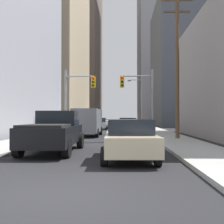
% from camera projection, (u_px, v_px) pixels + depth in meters
% --- Properties ---
extents(ground_plane, '(400.00, 400.00, 0.00)m').
position_uv_depth(ground_plane, '(58.00, 195.00, 5.70)').
color(ground_plane, black).
extents(sidewalk_left, '(2.74, 160.00, 0.15)m').
position_uv_depth(sidewalk_left, '(93.00, 125.00, 55.84)').
color(sidewalk_left, '#9E9E99').
rests_on(sidewalk_left, ground).
extents(sidewalk_right, '(2.74, 160.00, 0.15)m').
position_uv_depth(sidewalk_right, '(141.00, 125.00, 55.45)').
color(sidewalk_right, '#9E9E99').
rests_on(sidewalk_right, ground).
extents(pickup_truck_black, '(2.21, 5.47, 1.90)m').
position_uv_depth(pickup_truck_black, '(54.00, 132.00, 12.74)').
color(pickup_truck_black, black).
rests_on(pickup_truck_black, ground).
extents(cargo_van_grey, '(2.16, 5.22, 2.26)m').
position_uv_depth(cargo_van_grey, '(88.00, 121.00, 23.23)').
color(cargo_van_grey, slate).
rests_on(cargo_van_grey, ground).
extents(sedan_beige, '(1.96, 4.27, 1.52)m').
position_uv_depth(sedan_beige, '(130.00, 139.00, 10.30)').
color(sedan_beige, '#C6B793').
rests_on(sedan_beige, ground).
extents(sedan_blue, '(1.95, 4.24, 1.52)m').
position_uv_depth(sedan_blue, '(128.00, 125.00, 27.35)').
color(sedan_blue, navy).
rests_on(sedan_blue, ground).
extents(sedan_silver, '(1.95, 4.21, 1.52)m').
position_uv_depth(sedan_silver, '(100.00, 124.00, 35.36)').
color(sedan_silver, '#B7BABF').
rests_on(sedan_silver, ground).
extents(sedan_navy, '(1.95, 4.21, 1.52)m').
position_uv_depth(sedan_navy, '(127.00, 124.00, 35.45)').
color(sedan_navy, '#141E4C').
rests_on(sedan_navy, ground).
extents(traffic_signal_near_left, '(2.88, 0.44, 6.00)m').
position_uv_depth(traffic_signal_near_left, '(78.00, 91.00, 25.76)').
color(traffic_signal_near_left, gray).
rests_on(traffic_signal_near_left, ground).
extents(traffic_signal_near_right, '(3.08, 0.44, 6.00)m').
position_uv_depth(traffic_signal_near_right, '(139.00, 91.00, 25.53)').
color(traffic_signal_near_right, gray).
rests_on(traffic_signal_near_right, ground).
extents(utility_pole_right, '(2.20, 0.28, 10.33)m').
position_uv_depth(utility_pole_right, '(177.00, 62.00, 19.17)').
color(utility_pole_right, brown).
rests_on(utility_pole_right, ground).
extents(street_lamp_right, '(2.24, 0.32, 7.50)m').
position_uv_depth(street_lamp_right, '(139.00, 98.00, 42.46)').
color(street_lamp_right, gray).
rests_on(street_lamp_right, ground).
extents(building_left_mid_office, '(17.18, 24.35, 33.64)m').
position_uv_depth(building_left_mid_office, '(38.00, 40.00, 54.41)').
color(building_left_mid_office, tan).
rests_on(building_left_mid_office, ground).
extents(building_left_far_tower, '(15.74, 29.77, 53.62)m').
position_uv_depth(building_left_far_tower, '(77.00, 45.00, 96.40)').
color(building_left_far_tower, '#66564C').
rests_on(building_left_far_tower, ground).
extents(building_right_mid_block, '(22.65, 18.43, 23.49)m').
position_uv_depth(building_right_mid_block, '(213.00, 65.00, 53.95)').
color(building_right_mid_block, '#4C515B').
rests_on(building_right_mid_block, ground).
extents(building_right_far_highrise, '(25.12, 25.09, 62.04)m').
position_uv_depth(building_right_far_highrise, '(175.00, 31.00, 95.06)').
color(building_right_far_highrise, '#93939E').
rests_on(building_right_far_highrise, ground).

